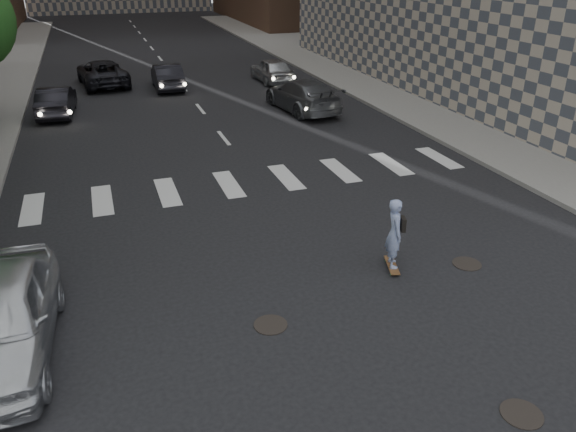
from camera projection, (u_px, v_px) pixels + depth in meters
name	position (u px, v px, depth m)	size (l,w,h in m)	color
ground	(385.00, 340.00, 11.07)	(160.00, 160.00, 0.00)	black
sidewalk_right	(445.00, 83.00, 32.41)	(13.00, 80.00, 0.15)	gray
manhole_a	(522.00, 414.00, 9.29)	(0.70, 0.70, 0.02)	black
manhole_b	(271.00, 325.00, 11.51)	(0.70, 0.70, 0.02)	black
manhole_c	(467.00, 264.00, 13.75)	(0.70, 0.70, 0.02)	black
skateboarder	(395.00, 233.00, 13.17)	(0.58, 0.94, 1.82)	brown
silver_sedan	(0.00, 318.00, 10.38)	(1.88, 4.67, 1.59)	silver
traffic_car_a	(56.00, 101.00, 25.96)	(1.42, 4.08, 1.34)	black
traffic_car_b	(302.00, 95.00, 26.70)	(2.09, 5.13, 1.49)	#53555A
traffic_car_c	(102.00, 73.00, 31.75)	(2.37, 5.14, 1.43)	black
traffic_car_d	(272.00, 70.00, 32.66)	(1.64, 4.09, 1.39)	silver
traffic_car_e	(167.00, 76.00, 31.04)	(1.45, 4.16, 1.37)	black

